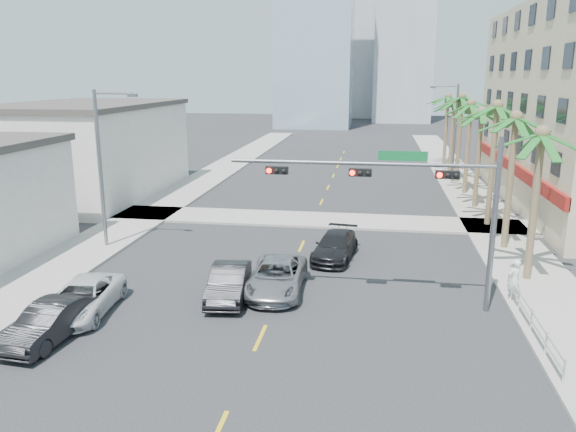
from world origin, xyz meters
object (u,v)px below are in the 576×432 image
object	(u,v)px
pedestrian	(514,280)
car_parked_far	(83,298)
traffic_signal_mast	(415,192)
car_lane_center	(276,277)
car_lane_left	(229,282)
car_lane_right	(335,246)
car_parked_mid	(49,322)

from	to	relation	value
pedestrian	car_parked_far	bearing A→B (deg)	-22.13
traffic_signal_mast	car_lane_center	distance (m)	7.44
traffic_signal_mast	car_lane_center	size ratio (longest dim) A/B	2.10
car_lane_left	car_lane_center	size ratio (longest dim) A/B	0.85
car_parked_far	car_lane_left	bearing A→B (deg)	19.15
car_lane_left	pedestrian	bearing A→B (deg)	0.14
traffic_signal_mast	car_parked_far	world-z (taller)	traffic_signal_mast
car_lane_right	pedestrian	world-z (taller)	pedestrian
traffic_signal_mast	car_parked_mid	size ratio (longest dim) A/B	2.54
traffic_signal_mast	car_lane_left	distance (m)	9.07
car_parked_far	car_lane_center	size ratio (longest dim) A/B	0.95
car_lane_center	pedestrian	size ratio (longest dim) A/B	2.87
traffic_signal_mast	car_lane_left	world-z (taller)	traffic_signal_mast
car_parked_far	pedestrian	distance (m)	18.54
car_parked_mid	car_lane_right	xyz separation A→B (m)	(9.90, 11.45, -0.02)
car_lane_left	car_lane_center	bearing A→B (deg)	22.59
car_lane_right	car_parked_far	bearing A→B (deg)	-130.53
car_lane_center	traffic_signal_mast	bearing A→B (deg)	-8.72
traffic_signal_mast	car_parked_far	bearing A→B (deg)	-168.02
traffic_signal_mast	pedestrian	distance (m)	6.13
car_lane_center	pedestrian	xyz separation A→B (m)	(10.51, 0.32, 0.34)
car_lane_right	pedestrian	distance (m)	9.60
car_lane_center	car_lane_right	world-z (taller)	car_lane_center
car_lane_left	car_lane_right	distance (m)	7.69
traffic_signal_mast	car_lane_center	bearing A→B (deg)	172.40
car_lane_right	pedestrian	bearing A→B (deg)	-23.94
car_parked_mid	pedestrian	xyz separation A→B (m)	(18.10, 6.48, 0.35)
traffic_signal_mast	car_lane_right	xyz separation A→B (m)	(-3.68, 6.09, -4.36)
car_parked_far	car_lane_right	size ratio (longest dim) A/B	1.04
car_parked_mid	car_lane_left	bearing A→B (deg)	47.01
car_parked_far	car_lane_left	distance (m)	6.18
car_parked_far	pedestrian	size ratio (longest dim) A/B	2.72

